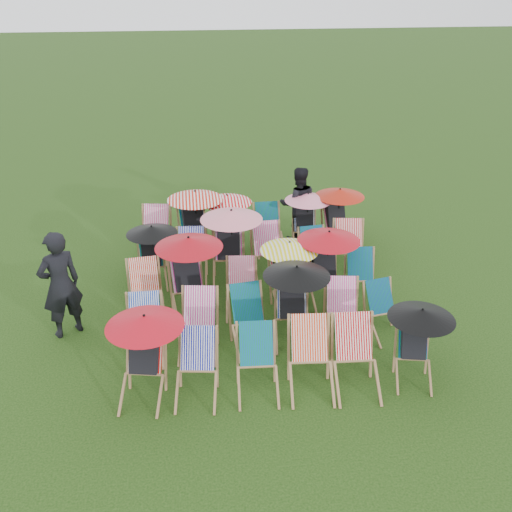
{
  "coord_description": "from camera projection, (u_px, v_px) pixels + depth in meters",
  "views": [
    {
      "loc": [
        -1.17,
        -8.82,
        5.66
      ],
      "look_at": [
        -0.03,
        0.37,
        0.9
      ],
      "focal_mm": 40.0,
      "sensor_mm": 36.0,
      "label": 1
    }
  ],
  "objects": [
    {
      "name": "deckchair_2",
      "position": [
        257.0,
        365.0,
        8.27
      ],
      "size": [
        0.67,
        0.91,
        0.95
      ],
      "rotation": [
        0.0,
        0.0,
        -0.05
      ],
      "color": "#936C44",
      "rests_on": "ground"
    },
    {
      "name": "deckchair_18",
      "position": [
        152.0,
        254.0,
        11.09
      ],
      "size": [
        0.99,
        1.05,
        1.18
      ],
      "rotation": [
        0.0,
        0.0,
        0.09
      ],
      "color": "#936C44",
      "rests_on": "ground"
    },
    {
      "name": "person_rear",
      "position": [
        298.0,
        204.0,
        12.78
      ],
      "size": [
        0.85,
        0.66,
        1.72
      ],
      "primitive_type": "imported",
      "rotation": [
        0.0,
        0.0,
        3.16
      ],
      "color": "black",
      "rests_on": "ground"
    },
    {
      "name": "deckchair_11",
      "position": [
        386.0,
        312.0,
        9.6
      ],
      "size": [
        0.71,
        0.88,
        0.86
      ],
      "rotation": [
        0.0,
        0.0,
        0.18
      ],
      "color": "#936C44",
      "rests_on": "ground"
    },
    {
      "name": "deckchair_24",
      "position": [
        154.0,
        234.0,
        12.16
      ],
      "size": [
        0.82,
        1.04,
        1.03
      ],
      "rotation": [
        0.0,
        0.0,
        -0.15
      ],
      "color": "#936C44",
      "rests_on": "ground"
    },
    {
      "name": "deckchair_8",
      "position": [
        250.0,
        320.0,
        9.28
      ],
      "size": [
        0.75,
        0.96,
        0.96
      ],
      "rotation": [
        0.0,
        0.0,
        0.13
      ],
      "color": "#936C44",
      "rests_on": "ground"
    },
    {
      "name": "deckchair_22",
      "position": [
        316.0,
        254.0,
        11.46
      ],
      "size": [
        0.68,
        0.89,
        0.91
      ],
      "rotation": [
        0.0,
        0.0,
        0.1
      ],
      "color": "#936C44",
      "rests_on": "ground"
    },
    {
      "name": "deckchair_14",
      "position": [
        242.0,
        289.0,
        10.24
      ],
      "size": [
        0.68,
        0.9,
        0.92
      ],
      "rotation": [
        0.0,
        0.0,
        -0.1
      ],
      "color": "#936C44",
      "rests_on": "ground"
    },
    {
      "name": "deckchair_28",
      "position": [
        306.0,
        220.0,
        12.53
      ],
      "size": [
        1.02,
        1.08,
        1.21
      ],
      "rotation": [
        0.0,
        0.0,
        -0.1
      ],
      "color": "#936C44",
      "rests_on": "ground"
    },
    {
      "name": "deckchair_16",
      "position": [
        327.0,
        266.0,
        10.46
      ],
      "size": [
        1.15,
        1.21,
        1.36
      ],
      "rotation": [
        0.0,
        0.0,
        0.07
      ],
      "color": "#936C44",
      "rests_on": "ground"
    },
    {
      "name": "deckchair_1",
      "position": [
        196.0,
        369.0,
        8.18
      ],
      "size": [
        0.73,
        0.94,
        0.94
      ],
      "rotation": [
        0.0,
        0.0,
        -0.14
      ],
      "color": "#936C44",
      "rests_on": "ground"
    },
    {
      "name": "person_left",
      "position": [
        60.0,
        285.0,
        9.38
      ],
      "size": [
        0.83,
        0.76,
        1.9
      ],
      "primitive_type": "imported",
      "rotation": [
        0.0,
        0.0,
        3.71
      ],
      "color": "black",
      "rests_on": "ground"
    },
    {
      "name": "deckchair_23",
      "position": [
        350.0,
        250.0,
        11.48
      ],
      "size": [
        0.81,
        1.03,
        1.03
      ],
      "rotation": [
        0.0,
        0.0,
        -0.14
      ],
      "color": "#936C44",
      "rests_on": "ground"
    },
    {
      "name": "deckchair_27",
      "position": [
        269.0,
        229.0,
        12.45
      ],
      "size": [
        0.66,
        0.91,
        0.97
      ],
      "rotation": [
        0.0,
        0.0,
        0.02
      ],
      "color": "#936C44",
      "rests_on": "ground"
    },
    {
      "name": "deckchair_21",
      "position": [
        269.0,
        252.0,
        11.42
      ],
      "size": [
        0.71,
        0.96,
        1.01
      ],
      "rotation": [
        0.0,
        0.0,
        0.05
      ],
      "color": "#936C44",
      "rests_on": "ground"
    },
    {
      "name": "deckchair_29",
      "position": [
        338.0,
        217.0,
        12.6
      ],
      "size": [
        1.08,
        1.17,
        1.28
      ],
      "rotation": [
        0.0,
        0.0,
        0.15
      ],
      "color": "#936C44",
      "rests_on": "ground"
    },
    {
      "name": "ground",
      "position": [
        260.0,
        309.0,
        10.5
      ],
      "size": [
        100.0,
        100.0,
        0.0
      ],
      "primitive_type": "plane",
      "color": "black",
      "rests_on": "ground"
    },
    {
      "name": "deckchair_9",
      "position": [
        294.0,
        303.0,
        9.37
      ],
      "size": [
        1.11,
        1.17,
        1.31
      ],
      "rotation": [
        0.0,
        0.0,
        -0.1
      ],
      "color": "#936C44",
      "rests_on": "ground"
    },
    {
      "name": "deckchair_25",
      "position": [
        195.0,
        222.0,
        12.15
      ],
      "size": [
        1.19,
        1.29,
        1.41
      ],
      "rotation": [
        0.0,
        0.0,
        0.18
      ],
      "color": "#936C44",
      "rests_on": "ground"
    },
    {
      "name": "deckchair_12",
      "position": [
        146.0,
        292.0,
        10.08
      ],
      "size": [
        0.73,
        0.95,
        0.97
      ],
      "rotation": [
        0.0,
        0.0,
        0.1
      ],
      "color": "#936C44",
      "rests_on": "ground"
    },
    {
      "name": "deckchair_26",
      "position": [
        226.0,
        223.0,
        12.31
      ],
      "size": [
        1.07,
        1.15,
        1.27
      ],
      "rotation": [
        0.0,
        0.0,
        0.13
      ],
      "color": "#936C44",
      "rests_on": "ground"
    },
    {
      "name": "deckchair_7",
      "position": [
        198.0,
        325.0,
        9.14
      ],
      "size": [
        0.76,
        0.98,
        0.97
      ],
      "rotation": [
        0.0,
        0.0,
        -0.14
      ],
      "color": "#936C44",
      "rests_on": "ground"
    },
    {
      "name": "deckchair_5",
      "position": [
        416.0,
        344.0,
        8.47
      ],
      "size": [
        0.99,
        1.06,
        1.17
      ],
      "rotation": [
        0.0,
        0.0,
        -0.2
      ],
      "color": "#936C44",
      "rests_on": "ground"
    },
    {
      "name": "deckchair_20",
      "position": [
        230.0,
        245.0,
        11.16
      ],
      "size": [
        1.21,
        1.28,
        1.44
      ],
      "rotation": [
        0.0,
        0.0,
        -0.09
      ],
      "color": "#936C44",
      "rests_on": "ground"
    },
    {
      "name": "deckchair_4",
      "position": [
        356.0,
        359.0,
        8.33
      ],
      "size": [
        0.73,
        0.98,
        1.03
      ],
      "rotation": [
        0.0,
        0.0,
        -0.06
      ],
      "color": "#936C44",
      "rests_on": "ground"
    },
    {
      "name": "deckchair_19",
      "position": [
        191.0,
        258.0,
        11.24
      ],
      "size": [
        0.71,
        0.95,
        0.98
      ],
      "rotation": [
        0.0,
        0.0,
        -0.07
      ],
      "color": "#936C44",
      "rests_on": "ground"
    },
    {
      "name": "deckchair_17",
      "position": [
        362.0,
        278.0,
        10.57
      ],
      "size": [
        0.69,
        0.9,
        0.92
      ],
      "rotation": [
        0.0,
        0.0,
        -0.11
      ],
      "color": "#936C44",
      "rests_on": "ground"
    },
    {
      "name": "deckchair_15",
      "position": [
        288.0,
        274.0,
        10.3
      ],
      "size": [
        1.05,
        1.14,
        1.25
      ],
      "rotation": [
        0.0,
        0.0,
        0.15
      ],
      "color": "#936C44",
      "rests_on": "ground"
    },
    {
      "name": "deckchair_6",
      "position": [
        144.0,
        330.0,
        9.05
      ],
      "size": [
        0.64,
        0.88,
        0.95
      ],
      "rotation": [
        0.0,
        0.0,
        -0.01
      ],
      "color": "#936C44",
      "rests_on": "ground"
    },
    {
      "name": "deckchair_3",
      "position": [
        311.0,
        360.0,
        8.31
      ],
      "size": [
        0.75,
        0.99,
        1.02
      ],
      "rotation": [
        0.0,
        0.0,
        -0.08
      ],
      "color": "#936C44",
      "rests_on": "ground"
    },
    {
      "name": "deckchair_0",
      "position": [
        143.0,
        356.0,
        8.08
      ],
      "size": [
        1.11,
        1.19,
        1.32
      ],
      "rotation": [
        0.0,
        0.0,
        -0.2
      ],
      "color": "#936C44",
      "rests_on": "ground"
    },
    {
      "name": "deckchair_10",
      "position": [
        342.0,
        313.0,
        9.51
      ],
      "size": [
        0.75,
        0.95,
        0.94
      ],
      "rotation": [
        0.0,
        0.0,
        -0.15
      ],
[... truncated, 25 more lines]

